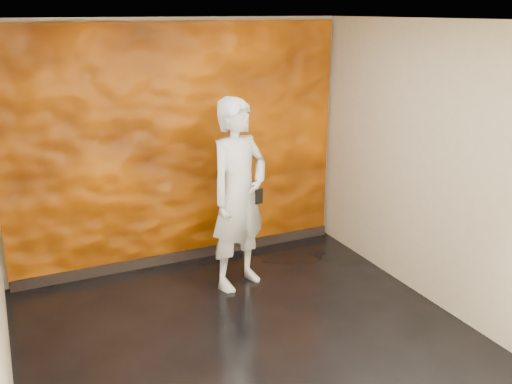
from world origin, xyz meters
name	(u,v)px	position (x,y,z in m)	size (l,w,h in m)	color
room	(250,194)	(0.00, 0.00, 1.40)	(4.02, 4.02, 2.81)	black
feature_wall	(179,148)	(0.00, 1.96, 1.38)	(3.90, 0.06, 2.75)	#CC5A00
baseboard	(185,255)	(0.00, 1.92, 0.06)	(3.90, 0.04, 0.12)	black
man	(239,195)	(0.36, 1.08, 1.02)	(0.75, 0.49, 2.05)	#A4ABB5
phone	(259,196)	(0.47, 0.82, 1.07)	(0.08, 0.02, 0.16)	black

